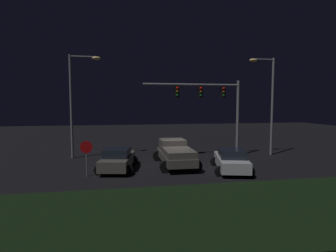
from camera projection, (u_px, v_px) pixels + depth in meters
The scene contains 9 objects.
ground_plane at pixel (177, 164), 20.41m from camera, with size 80.00×80.00×0.00m, color black.
grass_median at pixel (223, 210), 11.43m from camera, with size 23.76×7.28×0.10m, color black.
pickup_truck at pixel (175, 152), 20.02m from camera, with size 2.89×5.41×1.80m.
car_sedan at pixel (231, 160), 18.34m from camera, with size 3.15×4.70×1.51m.
car_sedan_far at pixel (118, 159), 18.68m from camera, with size 3.00×4.66×1.51m.
traffic_signal_gantry at pixel (211, 99), 23.14m from camera, with size 8.32×0.56×6.50m.
street_lamp_left at pixel (77, 94), 22.45m from camera, with size 2.53×0.44×8.50m.
street_lamp_right at pixel (268, 95), 23.78m from camera, with size 2.34×0.44×8.45m.
stop_sign at pixel (86, 152), 16.85m from camera, with size 0.76×0.08×2.23m.
Camera 1 is at (-4.26, -19.67, 4.49)m, focal length 29.28 mm.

